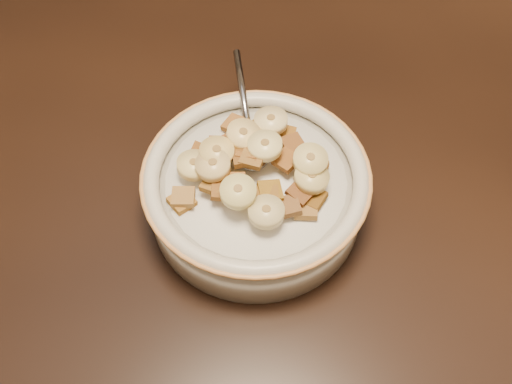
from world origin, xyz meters
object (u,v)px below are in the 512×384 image
(table, at_px, (194,203))
(spoon, at_px, (251,151))
(cereal_bowl, at_px, (256,196))
(chair, at_px, (394,22))

(table, xyz_separation_m, spoon, (0.05, 0.03, 0.07))
(table, height_order, cereal_bowl, cereal_bowl)
(table, distance_m, cereal_bowl, 0.08)
(chair, distance_m, spoon, 0.77)
(chair, bearing_deg, table, -95.88)
(spoon, bearing_deg, cereal_bowl, 90.00)
(cereal_bowl, bearing_deg, chair, 85.67)
(spoon, bearing_deg, table, 2.59)
(cereal_bowl, bearing_deg, table, -179.96)
(chair, distance_m, cereal_bowl, 0.78)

